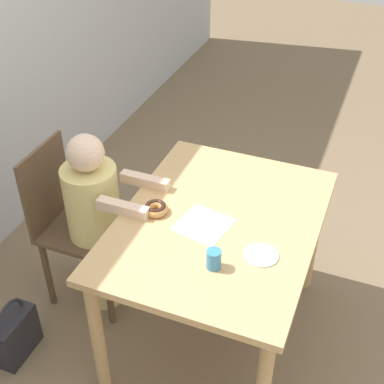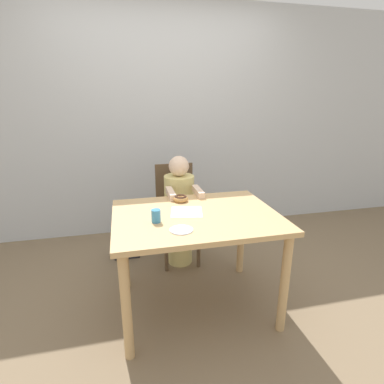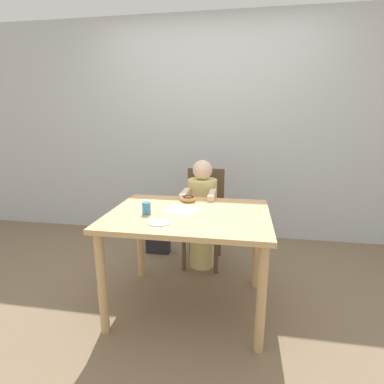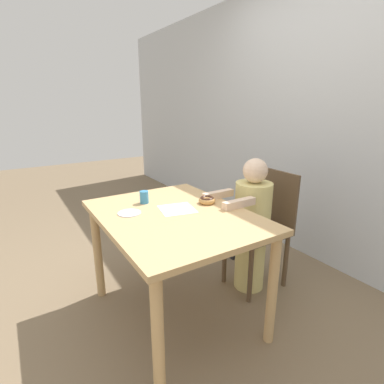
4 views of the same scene
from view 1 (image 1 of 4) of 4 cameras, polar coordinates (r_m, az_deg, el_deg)
The scene contains 9 objects.
ground_plane at distance 2.92m, azimuth 2.43°, elevation -14.52°, with size 12.00×12.00×0.00m, color #7A664C.
dining_table at distance 2.45m, azimuth 2.81°, elevation -4.92°, with size 1.14×0.87×0.75m.
chair at distance 2.86m, azimuth -12.29°, elevation -3.52°, with size 0.37×0.44×0.92m.
child_figure at distance 2.77m, azimuth -10.18°, elevation -3.47°, with size 0.28×0.50×1.04m.
donut at distance 2.42m, azimuth -3.91°, elevation -1.73°, with size 0.11×0.11×0.05m.
napkin at distance 2.36m, azimuth 1.25°, elevation -3.50°, with size 0.26×0.26×0.00m.
handbag at distance 2.87m, azimuth -18.35°, elevation -14.20°, with size 0.25×0.12×0.35m.
cup at distance 2.14m, azimuth 2.34°, elevation -7.17°, with size 0.06×0.06×0.09m.
plate at distance 2.23m, azimuth 7.39°, elevation -6.68°, with size 0.15×0.15×0.01m.
Camera 1 is at (-1.75, -0.57, 2.27)m, focal length 50.00 mm.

